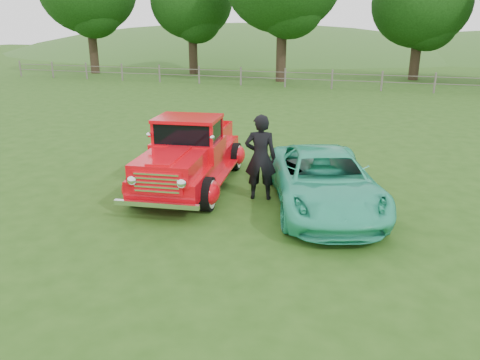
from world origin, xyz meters
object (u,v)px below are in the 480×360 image
(tree_mid_west, at_px, (192,2))
(tree_near_east, at_px, (421,3))
(red_pickup, at_px, (190,155))
(teal_sedan, at_px, (324,181))
(man, at_px, (260,157))

(tree_mid_west, height_order, tree_near_east, tree_mid_west)
(red_pickup, distance_m, teal_sedan, 3.44)
(red_pickup, bearing_deg, man, -16.79)
(tree_mid_west, bearing_deg, teal_sedan, -61.17)
(tree_near_east, relative_size, red_pickup, 1.61)
(tree_mid_west, distance_m, man, 29.48)
(tree_mid_west, bearing_deg, tree_near_east, 3.37)
(tree_mid_west, distance_m, tree_near_east, 17.03)
(red_pickup, xyz_separation_m, man, (1.91, -0.32, 0.20))
(man, bearing_deg, red_pickup, -22.42)
(tree_near_east, bearing_deg, tree_mid_west, -176.63)
(tree_near_east, bearing_deg, teal_sedan, -95.37)
(teal_sedan, bearing_deg, man, 155.84)
(teal_sedan, bearing_deg, red_pickup, 153.40)
(tree_mid_west, height_order, teal_sedan, tree_mid_west)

